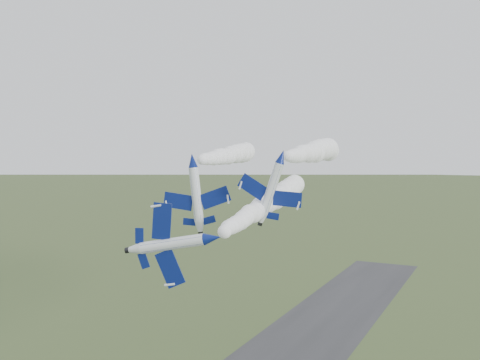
# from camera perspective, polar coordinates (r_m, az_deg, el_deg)

# --- Properties ---
(jet_lead) EXTENTS (4.41, 12.33, 10.12)m
(jet_lead) POSITION_cam_1_polar(r_m,az_deg,el_deg) (63.60, -2.93, -6.22)
(jet_lead) COLOR white
(smoke_trail_jet_lead) EXTENTS (18.04, 58.47, 4.52)m
(smoke_trail_jet_lead) POSITION_cam_1_polar(r_m,az_deg,el_deg) (94.95, 3.10, -2.38)
(smoke_trail_jet_lead) COLOR white
(jet_pair_left) EXTENTS (11.63, 13.62, 3.46)m
(jet_pair_left) POSITION_cam_1_polar(r_m,az_deg,el_deg) (89.78, -5.11, 2.11)
(jet_pair_left) COLOR white
(smoke_trail_jet_pair_left) EXTENTS (23.23, 65.58, 5.18)m
(smoke_trail_jet_pair_left) POSITION_cam_1_polar(r_m,az_deg,el_deg) (125.93, -1.10, 2.69)
(smoke_trail_jet_pair_left) COLOR white
(jet_pair_right) EXTENTS (10.27, 12.70, 4.09)m
(jet_pair_right) POSITION_cam_1_polar(r_m,az_deg,el_deg) (84.14, 4.45, 2.52)
(jet_pair_right) COLOR white
(smoke_trail_jet_pair_right) EXTENTS (14.61, 52.38, 5.39)m
(smoke_trail_jet_pair_right) POSITION_cam_1_polar(r_m,az_deg,el_deg) (112.68, 7.70, 2.97)
(smoke_trail_jet_pair_right) COLOR white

